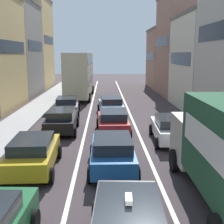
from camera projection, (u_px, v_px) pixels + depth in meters
The scene contains 12 objects.
sidewalk_left at pixel (32, 112), 25.54m from camera, with size 2.60×64.00×0.14m, color #989898.
lane_stripe_left at pixel (90, 112), 25.68m from camera, with size 0.16×60.00×0.01m, color silver.
lane_stripe_right at pixel (129, 112), 25.77m from camera, with size 0.16×60.00×0.01m, color silver.
building_row_right at pixel (218, 53), 27.04m from camera, with size 7.20×43.90×11.88m.
sedan_centre_lane_second at pixel (112, 152), 12.94m from camera, with size 2.08×4.31×1.49m.
wagon_left_lane_second at pixel (33, 153), 12.81m from camera, with size 2.20×4.37×1.49m.
hatchback_centre_lane_third at pixel (113, 121), 18.77m from camera, with size 2.16×4.35×1.49m.
sedan_left_lane_third at pixel (62, 120), 19.17m from camera, with size 2.16×4.35×1.49m.
coupe_centre_lane_fourth at pixel (111, 105), 24.54m from camera, with size 2.30×4.41×1.49m.
sedan_left_lane_fourth at pixel (67, 105), 24.48m from camera, with size 2.30×4.41×1.49m.
sedan_right_lane_behind_truck at pixel (170, 128), 17.03m from camera, with size 2.21×4.37×1.49m.
bus_mid_queue_primary at pixel (80, 73), 33.74m from camera, with size 2.90×10.53×5.06m.
Camera 1 is at (-0.46, -5.24, 4.98)m, focal length 47.78 mm.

